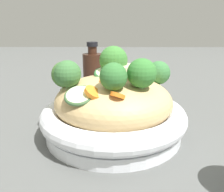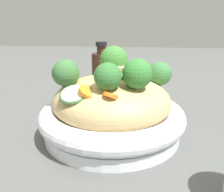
{
  "view_description": "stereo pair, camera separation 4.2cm",
  "coord_description": "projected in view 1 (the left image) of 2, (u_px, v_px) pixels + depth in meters",
  "views": [
    {
      "loc": [
        0.0,
        -0.4,
        0.2
      ],
      "look_at": [
        0.0,
        0.0,
        0.07
      ],
      "focal_mm": 38.47,
      "sensor_mm": 36.0,
      "label": 1
    },
    {
      "loc": [
        0.04,
        -0.4,
        0.2
      ],
      "look_at": [
        0.0,
        0.0,
        0.07
      ],
      "focal_mm": 38.47,
      "sensor_mm": 36.0,
      "label": 2
    }
  ],
  "objects": [
    {
      "name": "broccoli_florets",
      "position": [
        108.0,
        71.0,
        0.4
      ],
      "size": [
        0.22,
        0.15,
        0.08
      ],
      "color": "#8FB368",
      "rests_on": "serving_bowl"
    },
    {
      "name": "ground_plane",
      "position": [
        112.0,
        134.0,
        0.45
      ],
      "size": [
        3.0,
        3.0,
        0.0
      ],
      "primitive_type": "plane",
      "color": "#525352"
    },
    {
      "name": "soy_sauce_bottle",
      "position": [
        92.0,
        73.0,
        0.67
      ],
      "size": [
        0.05,
        0.05,
        0.15
      ],
      "color": "#381E14",
      "rests_on": "ground_plane"
    },
    {
      "name": "chicken_chunks",
      "position": [
        127.0,
        73.0,
        0.45
      ],
      "size": [
        0.07,
        0.1,
        0.04
      ],
      "color": "beige",
      "rests_on": "serving_bowl"
    },
    {
      "name": "noodle_heap",
      "position": [
        112.0,
        101.0,
        0.43
      ],
      "size": [
        0.21,
        0.21,
        0.09
      ],
      "color": "tan",
      "rests_on": "serving_bowl"
    },
    {
      "name": "zucchini_slices",
      "position": [
        102.0,
        81.0,
        0.4
      ],
      "size": [
        0.12,
        0.13,
        0.04
      ],
      "color": "beige",
      "rests_on": "serving_bowl"
    },
    {
      "name": "serving_bowl",
      "position": [
        112.0,
        119.0,
        0.44
      ],
      "size": [
        0.26,
        0.26,
        0.06
      ],
      "color": "white",
      "rests_on": "ground_plane"
    },
    {
      "name": "carrot_coins",
      "position": [
        109.0,
        82.0,
        0.39
      ],
      "size": [
        0.07,
        0.13,
        0.03
      ],
      "color": "orange",
      "rests_on": "serving_bowl"
    }
  ]
}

